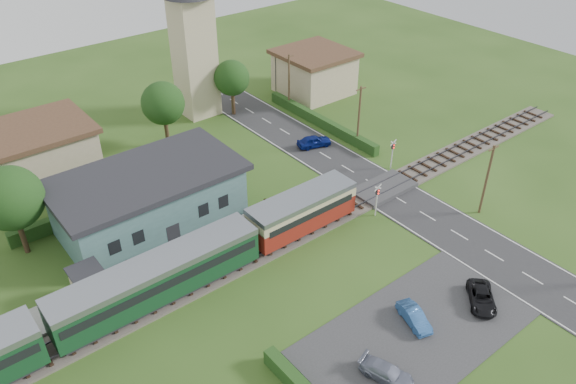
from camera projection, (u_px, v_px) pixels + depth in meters
ground at (319, 241)px, 47.95m from camera, size 120.00×120.00×0.00m
railway_track at (304, 228)px, 49.19m from camera, size 76.00×3.20×0.49m
road at (399, 199)px, 53.10m from camera, size 6.00×70.00×0.05m
car_park at (415, 333)px, 39.34m from camera, size 17.00×9.00×0.08m
crossing_deck at (383, 188)px, 54.29m from camera, size 6.20×3.40×0.45m
platform at (186, 255)px, 46.05m from camera, size 30.00×3.00×0.45m
equipment_hut at (88, 283)px, 41.07m from camera, size 2.30×2.30×2.55m
station_building at (149, 199)px, 48.44m from camera, size 16.00×9.00×5.30m
train at (117, 297)px, 39.22m from camera, size 43.20×2.90×3.40m
church_tower at (192, 30)px, 63.07m from camera, size 6.00×6.00×17.60m
house_west at (37, 153)px, 54.92m from camera, size 10.80×8.80×5.50m
house_east at (314, 72)px, 72.34m from camera, size 8.80×8.80×5.50m
hedge_roadside at (321, 122)px, 65.36m from camera, size 0.80×18.00×1.20m
hedge_station at (130, 195)px, 52.51m from camera, size 22.00×0.80×1.30m
tree_a at (10, 198)px, 43.74m from camera, size 5.20×5.20×8.00m
tree_b at (163, 103)px, 59.10m from camera, size 4.60×4.60×7.34m
tree_c at (232, 78)px, 65.76m from camera, size 4.20×4.20×6.78m
utility_pole_b at (487, 179)px, 49.36m from camera, size 1.40×0.22×7.00m
utility_pole_c at (359, 116)px, 59.77m from camera, size 1.40×0.22×7.00m
utility_pole_d at (289, 81)px, 67.59m from camera, size 1.40×0.22×7.00m
crossing_signal_near at (377, 196)px, 49.80m from camera, size 0.84×0.28×3.28m
crossing_signal_far at (393, 150)px, 56.64m from camera, size 0.84×0.28×3.28m
streetlamp_east at (276, 70)px, 72.10m from camera, size 0.30×0.30×5.15m
car_on_road at (314, 141)px, 61.21m from camera, size 4.04×2.57×1.28m
car_park_blue at (414, 317)px, 39.80m from camera, size 2.05×3.48×1.08m
car_park_silver at (387, 373)px, 35.81m from camera, size 2.51×3.93×1.06m
car_park_dark at (482, 297)px, 41.42m from camera, size 3.92×3.93×1.06m
pedestrian_near at (265, 208)px, 49.61m from camera, size 0.80×0.67×1.88m
pedestrian_far at (128, 268)px, 43.08m from camera, size 0.71×0.87×1.66m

